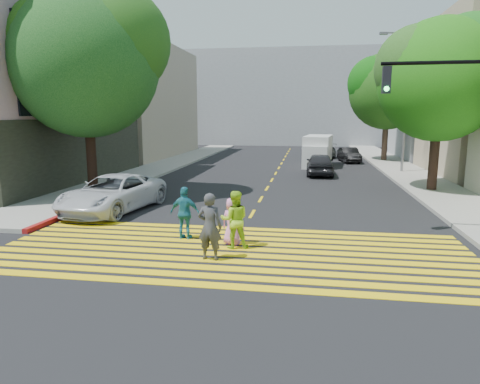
% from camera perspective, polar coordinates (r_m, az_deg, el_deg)
% --- Properties ---
extents(ground, '(120.00, 120.00, 0.00)m').
position_cam_1_polar(ground, '(10.98, -2.51, -9.97)').
color(ground, black).
extents(sidewalk_left, '(3.00, 40.00, 0.15)m').
position_cam_1_polar(sidewalk_left, '(34.00, -9.14, 3.78)').
color(sidewalk_left, gray).
rests_on(sidewalk_left, ground).
extents(sidewalk_right, '(3.00, 60.00, 0.15)m').
position_cam_1_polar(sidewalk_right, '(26.16, 23.16, 1.20)').
color(sidewalk_right, gray).
rests_on(sidewalk_right, ground).
extents(curb_red, '(0.20, 8.00, 0.16)m').
position_cam_1_polar(curb_red, '(18.80, -19.71, -1.78)').
color(curb_red, maroon).
rests_on(curb_red, ground).
extents(crosswalk, '(13.40, 5.30, 0.01)m').
position_cam_1_polar(crosswalk, '(12.16, -1.30, -7.91)').
color(crosswalk, yellow).
rests_on(crosswalk, ground).
extents(lane_line, '(0.12, 34.40, 0.01)m').
position_cam_1_polar(lane_line, '(32.88, 5.39, 3.53)').
color(lane_line, yellow).
rests_on(lane_line, ground).
extents(building_left_tan, '(12.00, 16.00, 10.00)m').
position_cam_1_polar(building_left_tan, '(42.19, -16.65, 11.41)').
color(building_left_tan, tan).
rests_on(building_left_tan, ground).
extents(building_right_grey, '(10.00, 10.00, 10.00)m').
position_cam_1_polar(building_right_grey, '(42.14, 27.44, 10.71)').
color(building_right_grey, gray).
rests_on(building_right_grey, ground).
extents(backdrop_block, '(30.00, 8.00, 12.00)m').
position_cam_1_polar(backdrop_block, '(58.17, 7.18, 12.27)').
color(backdrop_block, gray).
rests_on(backdrop_block, ground).
extents(tree_left, '(7.59, 7.14, 9.51)m').
position_cam_1_polar(tree_left, '(21.27, -19.66, 16.70)').
color(tree_left, black).
rests_on(tree_left, ground).
extents(tree_right_near, '(7.22, 6.86, 8.50)m').
position_cam_1_polar(tree_right_near, '(23.20, 25.37, 14.09)').
color(tree_right_near, black).
rests_on(tree_right_near, ground).
extents(tree_right_far, '(6.93, 6.38, 8.98)m').
position_cam_1_polar(tree_right_far, '(37.57, 19.24, 13.10)').
color(tree_right_far, '#3A2E1F').
rests_on(tree_right_far, ground).
extents(pedestrian_man, '(0.70, 0.49, 1.81)m').
position_cam_1_polar(pedestrian_man, '(11.28, -4.04, -4.63)').
color(pedestrian_man, '#393A3E').
rests_on(pedestrian_man, ground).
extents(pedestrian_woman, '(0.92, 0.79, 1.67)m').
position_cam_1_polar(pedestrian_woman, '(12.27, -0.72, -3.70)').
color(pedestrian_woman, '#A6E124').
rests_on(pedestrian_woman, ground).
extents(pedestrian_child, '(0.80, 0.64, 1.42)m').
position_cam_1_polar(pedestrian_child, '(12.60, -1.02, -3.92)').
color(pedestrian_child, pink).
rests_on(pedestrian_child, ground).
extents(pedestrian_extra, '(0.99, 0.48, 1.64)m').
position_cam_1_polar(pedestrian_extra, '(13.28, -7.33, -2.80)').
color(pedestrian_extra, '#217089').
rests_on(pedestrian_extra, ground).
extents(white_sedan, '(3.14, 5.49, 1.44)m').
position_cam_1_polar(white_sedan, '(17.76, -16.58, -0.17)').
color(white_sedan, silver).
rests_on(white_sedan, ground).
extents(dark_car_near, '(1.71, 4.21, 1.43)m').
position_cam_1_polar(dark_car_near, '(27.93, 10.61, 3.70)').
color(dark_car_near, black).
rests_on(dark_car_near, ground).
extents(silver_car, '(2.56, 5.13, 1.43)m').
position_cam_1_polar(silver_car, '(40.49, 10.93, 5.64)').
color(silver_car, gray).
rests_on(silver_car, ground).
extents(dark_car_parked, '(1.76, 3.77, 1.20)m').
position_cam_1_polar(dark_car_parked, '(36.24, 14.34, 4.82)').
color(dark_car_parked, black).
rests_on(dark_car_parked, ground).
extents(white_van, '(2.35, 5.02, 2.29)m').
position_cam_1_polar(white_van, '(32.72, 10.31, 5.28)').
color(white_van, silver).
rests_on(white_van, ground).
extents(traffic_signal, '(3.87, 0.34, 5.68)m').
position_cam_1_polar(traffic_signal, '(14.47, 28.81, 8.52)').
color(traffic_signal, black).
rests_on(traffic_signal, ground).
extents(street_lamp, '(2.05, 0.57, 9.09)m').
position_cam_1_polar(street_lamp, '(30.02, 21.00, 12.25)').
color(street_lamp, gray).
rests_on(street_lamp, ground).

